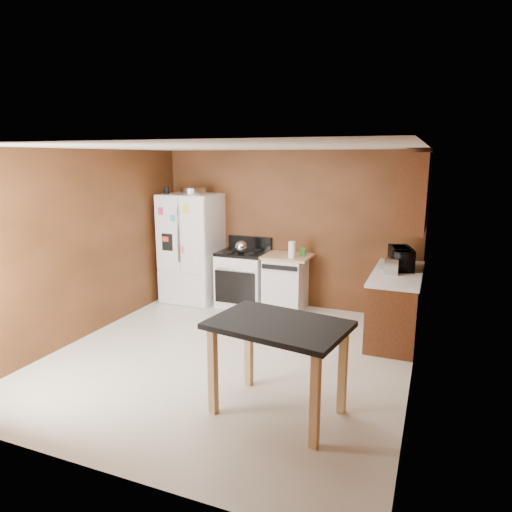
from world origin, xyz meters
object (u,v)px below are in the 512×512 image
Objects in this scene: paper_towel at (292,250)px; kettle at (241,247)px; refrigerator at (192,248)px; green_canister at (303,252)px; roasting_pan at (194,191)px; toaster at (393,265)px; island at (278,337)px; microwave at (401,259)px; dishwasher at (285,282)px; pen_cup at (167,190)px; gas_range at (243,278)px.

kettle is at bearing -179.08° from paper_towel.
refrigerator is at bearing 177.75° from paper_towel.
kettle is at bearing -165.21° from green_canister.
toaster is at bearing -8.75° from roasting_pan.
kettle is (0.88, -0.10, -0.85)m from roasting_pan.
roasting_pan reaches higher than island.
microwave is 1.86m from dishwasher.
island is at bearing 144.57° from microwave.
roasting_pan is 1.63× the size of paper_towel.
gas_range is (1.28, 0.18, -1.40)m from pen_cup.
refrigerator is at bearing 17.94° from pen_cup.
pen_cup reaches higher than toaster.
roasting_pan reaches higher than paper_towel.
refrigerator reaches higher than kettle.
island is (0.88, -2.89, 0.32)m from dishwasher.
refrigerator reaches higher than gas_range.
refrigerator is 1.64× the size of gas_range.
dishwasher is (0.72, 0.02, -0.01)m from gas_range.
microwave is at bearing -4.27° from roasting_pan.
roasting_pan is 2.03m from green_canister.
roasting_pan is 1.43× the size of toaster.
toaster is 2.50m from gas_range.
roasting_pan reaches higher than gas_range.
microwave reaches higher than island.
refrigerator is 1.33× the size of island.
paper_towel is at bearing -8.57° from gas_range.
green_canister is at bearing 66.37° from paper_towel.
toaster is (1.41, -0.64, 0.06)m from green_canister.
roasting_pan reaches higher than microwave.
island is at bearing -75.05° from paper_towel.
paper_towel is at bearing 104.95° from island.
toaster reaches higher than island.
dishwasher is at bearing 2.99° from refrigerator.
island is (2.87, -2.69, -1.09)m from pen_cup.
green_canister is at bearing 17.82° from dishwasher.
pen_cup is 0.47× the size of paper_towel.
pen_cup is 2.44m from green_canister.
roasting_pan is 3.49× the size of pen_cup.
pen_cup is at bearing -174.18° from dishwasher.
gas_range is at bearing -178.06° from dishwasher.
dishwasher is at bearing 62.85° from microwave.
green_canister is 0.10× the size of gas_range.
dishwasher is (0.69, 0.17, -0.55)m from kettle.
kettle is 0.18× the size of gas_range.
pen_cup is 3.77m from toaster.
paper_towel reaches higher than kettle.
pen_cup reaches higher than dishwasher.
island is at bearing -105.68° from toaster.
microwave is 0.27× the size of refrigerator.
kettle is at bearing -78.36° from gas_range.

